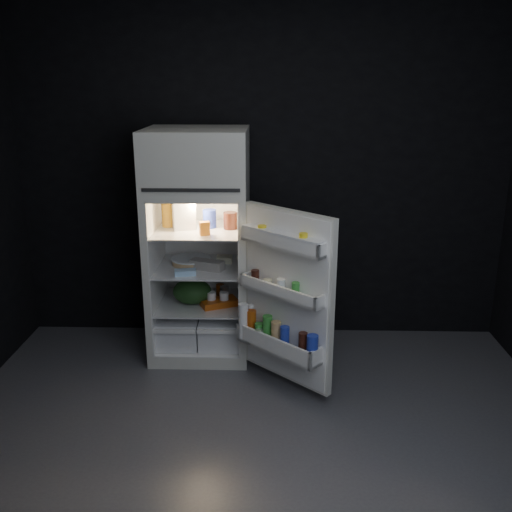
{
  "coord_description": "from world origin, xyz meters",
  "views": [
    {
      "loc": [
        0.08,
        -2.93,
        2.13
      ],
      "look_at": [
        -0.03,
        1.0,
        0.9
      ],
      "focal_mm": 40.0,
      "sensor_mm": 36.0,
      "label": 1
    }
  ],
  "objects_px": {
    "egg_carton": "(207,265)",
    "fridge_door": "(284,300)",
    "refrigerator": "(199,236)",
    "yogurt_tray": "(219,303)",
    "milk_jug": "(184,213)"
  },
  "relations": [
    {
      "from": "yogurt_tray",
      "to": "egg_carton",
      "type": "bearing_deg",
      "value": 156.4
    },
    {
      "from": "refrigerator",
      "to": "egg_carton",
      "type": "height_order",
      "value": "refrigerator"
    },
    {
      "from": "refrigerator",
      "to": "egg_carton",
      "type": "distance_m",
      "value": 0.24
    },
    {
      "from": "egg_carton",
      "to": "milk_jug",
      "type": "bearing_deg",
      "value": 174.82
    },
    {
      "from": "milk_jug",
      "to": "egg_carton",
      "type": "bearing_deg",
      "value": -42.46
    },
    {
      "from": "refrigerator",
      "to": "yogurt_tray",
      "type": "height_order",
      "value": "refrigerator"
    },
    {
      "from": "egg_carton",
      "to": "yogurt_tray",
      "type": "height_order",
      "value": "egg_carton"
    },
    {
      "from": "yogurt_tray",
      "to": "milk_jug",
      "type": "bearing_deg",
      "value": 137.15
    },
    {
      "from": "fridge_door",
      "to": "yogurt_tray",
      "type": "relative_size",
      "value": 4.36
    },
    {
      "from": "refrigerator",
      "to": "fridge_door",
      "type": "height_order",
      "value": "refrigerator"
    },
    {
      "from": "fridge_door",
      "to": "egg_carton",
      "type": "distance_m",
      "value": 0.78
    },
    {
      "from": "fridge_door",
      "to": "milk_jug",
      "type": "relative_size",
      "value": 5.08
    },
    {
      "from": "fridge_door",
      "to": "milk_jug",
      "type": "height_order",
      "value": "fridge_door"
    },
    {
      "from": "refrigerator",
      "to": "milk_jug",
      "type": "bearing_deg",
      "value": -167.43
    },
    {
      "from": "egg_carton",
      "to": "fridge_door",
      "type": "bearing_deg",
      "value": -19.61
    }
  ]
}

